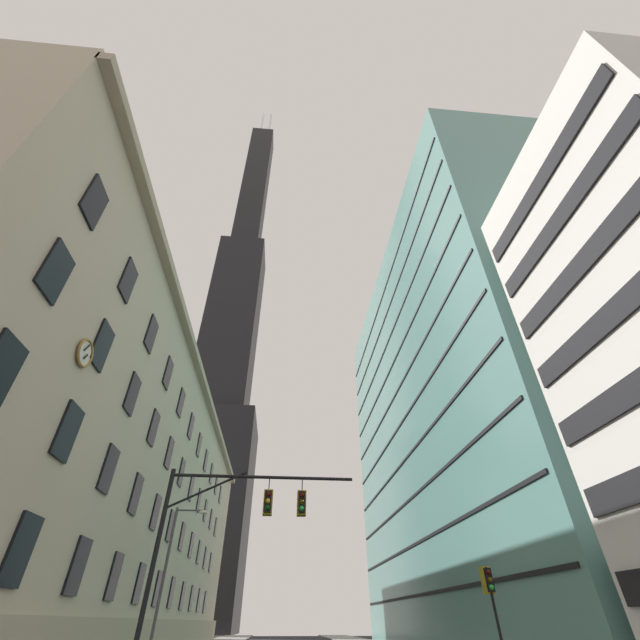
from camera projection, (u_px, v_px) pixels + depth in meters
station_building at (112, 498)px, 36.21m from camera, size 13.69×65.36×22.14m
dark_skyscraper at (226, 360)px, 122.48m from camera, size 22.53×22.53×223.47m
glass_office_midrise at (456, 408)px, 48.05m from camera, size 14.62×48.88×45.23m
traffic_signal_mast at (239, 522)px, 17.17m from camera, size 8.43×0.63×7.44m
traffic_light_near_right at (489, 587)px, 17.68m from camera, size 0.40×0.63×3.88m
street_lamppost at (171, 565)px, 23.96m from camera, size 2.06×0.32×7.81m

